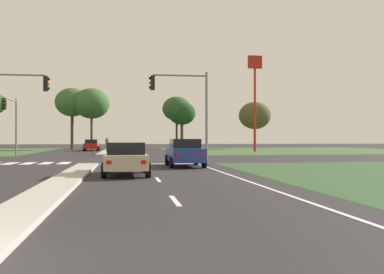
% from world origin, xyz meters
% --- Properties ---
extents(ground_plane, '(200.00, 200.00, 0.00)m').
position_xyz_m(ground_plane, '(0.00, 30.00, 0.00)').
color(ground_plane, '#282628').
extents(grass_verge_far_right, '(35.00, 35.00, 0.01)m').
position_xyz_m(grass_verge_far_right, '(25.50, 54.50, 0.00)').
color(grass_verge_far_right, '#385B2D').
rests_on(grass_verge_far_right, ground).
extents(median_island_near, '(1.20, 22.00, 0.14)m').
position_xyz_m(median_island_near, '(0.00, 11.00, 0.07)').
color(median_island_near, '#ADA89E').
rests_on(median_island_near, ground).
extents(median_island_far, '(1.20, 36.00, 0.14)m').
position_xyz_m(median_island_far, '(0.00, 55.00, 0.07)').
color(median_island_far, '#ADA89E').
rests_on(median_island_far, ground).
extents(lane_dash_near, '(0.14, 2.00, 0.01)m').
position_xyz_m(lane_dash_near, '(3.50, 5.98, 0.01)').
color(lane_dash_near, silver).
rests_on(lane_dash_near, ground).
extents(lane_dash_second, '(0.14, 2.00, 0.01)m').
position_xyz_m(lane_dash_second, '(3.50, 11.98, 0.01)').
color(lane_dash_second, silver).
rests_on(lane_dash_second, ground).
extents(lane_dash_third, '(0.14, 2.00, 0.01)m').
position_xyz_m(lane_dash_third, '(3.50, 17.98, 0.01)').
color(lane_dash_third, silver).
rests_on(lane_dash_third, ground).
extents(edge_line_right, '(0.14, 24.00, 0.01)m').
position_xyz_m(edge_line_right, '(6.85, 12.00, 0.01)').
color(edge_line_right, silver).
rests_on(edge_line_right, ground).
extents(stop_bar_near, '(6.40, 0.50, 0.01)m').
position_xyz_m(stop_bar_near, '(3.80, 23.00, 0.01)').
color(stop_bar_near, silver).
rests_on(stop_bar_near, ground).
extents(crosswalk_bar_second, '(0.70, 2.80, 0.01)m').
position_xyz_m(crosswalk_bar_second, '(-5.25, 24.80, 0.01)').
color(crosswalk_bar_second, silver).
rests_on(crosswalk_bar_second, ground).
extents(crosswalk_bar_third, '(0.70, 2.80, 0.01)m').
position_xyz_m(crosswalk_bar_third, '(-4.10, 24.80, 0.01)').
color(crosswalk_bar_third, silver).
rests_on(crosswalk_bar_third, ground).
extents(crosswalk_bar_fourth, '(0.70, 2.80, 0.01)m').
position_xyz_m(crosswalk_bar_fourth, '(-2.95, 24.80, 0.01)').
color(crosswalk_bar_fourth, silver).
rests_on(crosswalk_bar_fourth, ground).
extents(crosswalk_bar_fifth, '(0.70, 2.80, 0.01)m').
position_xyz_m(crosswalk_bar_fifth, '(-1.80, 24.80, 0.01)').
color(crosswalk_bar_fifth, silver).
rests_on(crosswalk_bar_fifth, ground).
extents(car_beige_near, '(2.03, 4.33, 1.46)m').
position_xyz_m(car_beige_near, '(2.26, 14.35, 0.75)').
color(car_beige_near, '#BCAD8E').
rests_on(car_beige_near, ground).
extents(car_red_second, '(1.99, 4.21, 1.54)m').
position_xyz_m(car_red_second, '(-2.20, 54.56, 0.78)').
color(car_red_second, '#A31919').
rests_on(car_red_second, ground).
extents(car_blue_third, '(2.03, 4.37, 1.62)m').
position_xyz_m(car_blue_third, '(5.66, 19.96, 0.82)').
color(car_blue_third, navy).
rests_on(car_blue_third, ground).
extents(traffic_signal_far_left, '(0.32, 4.48, 5.27)m').
position_xyz_m(traffic_signal_far_left, '(-7.60, 34.94, 3.64)').
color(traffic_signal_far_left, gray).
rests_on(traffic_signal_far_left, ground).
extents(traffic_signal_near_right, '(3.94, 0.32, 6.07)m').
position_xyz_m(traffic_signal_near_right, '(6.27, 23.40, 4.11)').
color(traffic_signal_near_right, gray).
rests_on(traffic_signal_near_right, ground).
extents(pedestrian_at_median, '(0.34, 0.34, 1.67)m').
position_xyz_m(pedestrian_at_median, '(0.27, 43.58, 1.15)').
color(pedestrian_at_median, '#232833').
rests_on(pedestrian_at_median, median_island_far).
extents(fastfood_pole_sign, '(1.80, 0.40, 12.05)m').
position_xyz_m(fastfood_pole_sign, '(18.32, 47.82, 8.75)').
color(fastfood_pole_sign, red).
rests_on(fastfood_pole_sign, ground).
extents(treeline_third, '(5.06, 5.06, 9.29)m').
position_xyz_m(treeline_third, '(-5.65, 62.67, 7.09)').
color(treeline_third, '#423323').
rests_on(treeline_third, ground).
extents(treeline_fourth, '(5.36, 5.36, 9.19)m').
position_xyz_m(treeline_fourth, '(-2.71, 61.69, 6.89)').
color(treeline_fourth, '#423323').
rests_on(treeline_fourth, ground).
extents(treeline_fifth, '(4.26, 4.26, 7.41)m').
position_xyz_m(treeline_fifth, '(10.97, 62.30, 5.55)').
color(treeline_fifth, '#423323').
rests_on(treeline_fifth, ground).
extents(treeline_sixth, '(4.52, 4.52, 8.29)m').
position_xyz_m(treeline_sixth, '(10.29, 63.42, 6.34)').
color(treeline_sixth, '#423323').
rests_on(treeline_sixth, ground).
extents(treeline_seventh, '(5.35, 5.35, 7.79)m').
position_xyz_m(treeline_seventh, '(23.68, 65.60, 5.49)').
color(treeline_seventh, '#423323').
rests_on(treeline_seventh, ground).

